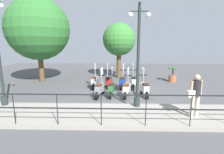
{
  "coord_description": "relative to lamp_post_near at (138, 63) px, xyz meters",
  "views": [
    {
      "loc": [
        -9.58,
        0.22,
        2.87
      ],
      "look_at": [
        0.2,
        0.5,
        0.9
      ],
      "focal_mm": 28.0,
      "sensor_mm": 36.0,
      "label": 1
    }
  ],
  "objects": [
    {
      "name": "ground_plane",
      "position": [
        2.4,
        0.64,
        -2.04
      ],
      "size": [
        28.0,
        28.0,
        0.0
      ],
      "primitive_type": "plane",
      "color": "#4C4C4F"
    },
    {
      "name": "promenade_walkway",
      "position": [
        -0.75,
        0.64,
        -1.96
      ],
      "size": [
        2.2,
        20.0,
        0.15
      ],
      "color": "gray",
      "rests_on": "ground_plane"
    },
    {
      "name": "fence_railing",
      "position": [
        -1.8,
        0.64,
        -1.13
      ],
      "size": [
        0.04,
        16.03,
        1.07
      ],
      "color": "black",
      "rests_on": "promenade_walkway"
    },
    {
      "name": "lamp_post_near",
      "position": [
        0.0,
        0.0,
        0.0
      ],
      "size": [
        0.26,
        0.9,
        4.26
      ],
      "color": "#232D28",
      "rests_on": "promenade_walkway"
    },
    {
      "name": "pedestrian_with_bag",
      "position": [
        -1.05,
        -1.96,
        -0.96
      ],
      "size": [
        0.44,
        0.62,
        1.59
      ],
      "rotation": [
        0.0,
        0.0,
        0.31
      ],
      "color": "beige",
      "rests_on": "promenade_walkway"
    },
    {
      "name": "tree_large",
      "position": [
        5.34,
        6.42,
        1.72
      ],
      "size": [
        4.37,
        4.37,
        5.95
      ],
      "color": "brown",
      "rests_on": "ground_plane"
    },
    {
      "name": "tree_distant",
      "position": [
        6.86,
        0.72,
        1.0
      ],
      "size": [
        2.56,
        2.56,
        4.35
      ],
      "color": "brown",
      "rests_on": "ground_plane"
    },
    {
      "name": "potted_palm",
      "position": [
        5.45,
        -3.2,
        -1.59
      ],
      "size": [
        1.06,
        0.66,
        1.05
      ],
      "color": "#9E5B3D",
      "rests_on": "ground_plane"
    },
    {
      "name": "scooter_near_0",
      "position": [
        1.77,
        -0.59,
        -1.55
      ],
      "size": [
        1.23,
        0.47,
        1.54
      ],
      "rotation": [
        0.0,
        0.0,
        0.17
      ],
      "color": "black",
      "rests_on": "ground_plane"
    },
    {
      "name": "scooter_near_1",
      "position": [
        1.65,
        0.35,
        -1.55
      ],
      "size": [
        1.21,
        0.52,
        1.54
      ],
      "rotation": [
        0.0,
        0.0,
        -0.25
      ],
      "color": "black",
      "rests_on": "ground_plane"
    },
    {
      "name": "scooter_near_2",
      "position": [
        1.75,
        1.16,
        -1.55
      ],
      "size": [
        1.23,
        0.44,
        1.54
      ],
      "rotation": [
        0.0,
        0.0,
        -0.09
      ],
      "color": "black",
      "rests_on": "ground_plane"
    },
    {
      "name": "scooter_near_3",
      "position": [
        1.6,
        1.76,
        -1.55
      ],
      "size": [
        1.21,
        0.53,
        1.54
      ],
      "rotation": [
        0.0,
        0.0,
        -0.27
      ],
      "color": "black",
      "rests_on": "ground_plane"
    },
    {
      "name": "scooter_far_0",
      "position": [
        3.45,
        -0.14,
        -1.55
      ],
      "size": [
        1.23,
        0.44,
        1.54
      ],
      "rotation": [
        0.0,
        0.0,
        -0.02
      ],
      "color": "black",
      "rests_on": "ground_plane"
    },
    {
      "name": "scooter_far_1",
      "position": [
        3.37,
        0.53,
        -1.55
      ],
      "size": [
        1.22,
        0.5,
        1.54
      ],
      "rotation": [
        0.0,
        0.0,
        -0.21
      ],
      "color": "black",
      "rests_on": "ground_plane"
    },
    {
      "name": "scooter_far_2",
      "position": [
        3.41,
        1.42,
        -1.55
      ],
      "size": [
        1.22,
        0.47,
        1.54
      ],
      "rotation": [
        0.0,
        0.0,
        0.18
      ],
      "color": "black",
      "rests_on": "ground_plane"
    },
    {
      "name": "scooter_far_3",
      "position": [
        3.46,
        2.27,
        -1.55
      ],
      "size": [
        1.23,
        0.44,
        1.54
      ],
      "rotation": [
        0.0,
        0.0,
        -0.08
      ],
      "color": "black",
      "rests_on": "ground_plane"
    }
  ]
}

